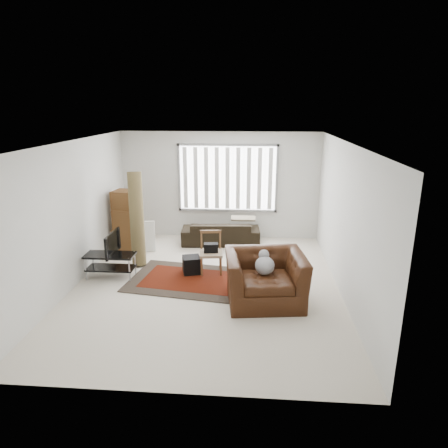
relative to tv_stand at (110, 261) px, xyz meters
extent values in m
plane|color=beige|center=(1.95, -0.24, -0.35)|extent=(6.00, 6.00, 0.00)
cube|color=white|center=(1.95, -0.24, 2.35)|extent=(5.00, 6.00, 0.02)
cube|color=silver|center=(1.95, 2.76, 1.00)|extent=(5.00, 0.02, 2.70)
cube|color=silver|center=(1.95, -3.24, 1.00)|extent=(5.00, 0.02, 2.70)
cube|color=silver|center=(-0.55, -0.24, 1.00)|extent=(0.02, 6.00, 2.70)
cube|color=silver|center=(4.45, -0.24, 1.00)|extent=(0.02, 6.00, 2.70)
cube|color=white|center=(2.15, 2.74, 1.20)|extent=(2.40, 0.01, 1.60)
cube|color=gray|center=(2.15, 2.72, 1.20)|extent=(2.52, 0.06, 1.72)
cube|color=white|center=(2.15, 2.68, 1.20)|extent=(2.40, 0.02, 1.55)
cube|color=black|center=(1.64, -0.04, -0.34)|extent=(2.60, 1.92, 0.02)
cube|color=#4F1407|center=(1.64, -0.04, -0.33)|extent=(2.04, 1.36, 0.00)
cube|color=black|center=(0.00, 0.00, 0.12)|extent=(0.98, 0.44, 0.04)
cube|color=black|center=(0.00, 0.00, -0.16)|extent=(0.94, 0.41, 0.03)
cylinder|color=#B2B2B7|center=(-0.44, -0.19, -0.11)|extent=(0.03, 0.03, 0.49)
cylinder|color=#B2B2B7|center=(0.44, -0.19, -0.11)|extent=(0.03, 0.03, 0.49)
cylinder|color=#B2B2B7|center=(-0.44, 0.19, -0.11)|extent=(0.03, 0.03, 0.49)
cylinder|color=#B2B2B7|center=(0.44, 0.19, -0.11)|extent=(0.03, 0.03, 0.49)
imported|color=black|center=(0.00, 0.00, 0.36)|extent=(0.10, 0.79, 0.45)
cube|color=black|center=(1.58, 0.30, -0.16)|extent=(0.43, 0.43, 0.34)
cube|color=brown|center=(-0.15, 1.60, -0.09)|extent=(0.67, 0.63, 0.53)
cube|color=brown|center=(-0.13, 1.57, 0.41)|extent=(0.61, 0.57, 0.48)
cube|color=brown|center=(-0.17, 1.62, 0.86)|extent=(0.56, 0.56, 0.42)
cube|color=silver|center=(0.24, 1.51, 0.01)|extent=(0.59, 0.28, 0.72)
cylinder|color=brown|center=(0.35, 0.78, 0.65)|extent=(0.45, 0.67, 2.01)
imported|color=black|center=(2.02, 2.21, 0.01)|extent=(1.96, 0.96, 0.74)
cube|color=#877158|center=(1.98, 0.37, 0.07)|extent=(0.51, 0.51, 0.05)
cylinder|color=brown|center=(1.81, 0.15, -0.14)|extent=(0.04, 0.04, 0.43)
cylinder|color=brown|center=(2.19, 0.20, -0.14)|extent=(0.04, 0.04, 0.43)
cylinder|color=brown|center=(1.76, 0.54, -0.14)|extent=(0.04, 0.04, 0.43)
cylinder|color=brown|center=(2.14, 0.58, -0.14)|extent=(0.04, 0.04, 0.43)
cube|color=brown|center=(1.95, 0.57, 0.47)|extent=(0.44, 0.09, 0.06)
cube|color=brown|center=(1.76, 0.55, 0.29)|extent=(0.05, 0.05, 0.43)
cube|color=brown|center=(2.14, 0.59, 0.29)|extent=(0.05, 0.05, 0.43)
cube|color=black|center=(1.98, 0.37, 0.19)|extent=(0.30, 0.20, 0.18)
imported|color=#371A0B|center=(3.05, -0.79, 0.15)|extent=(1.49, 1.33, 1.00)
ellipsoid|color=#59595B|center=(3.05, -0.79, 0.29)|extent=(0.32, 0.39, 0.25)
sphere|color=#59595B|center=(3.02, -0.60, 0.45)|extent=(0.19, 0.19, 0.19)
camera|label=1|loc=(2.83, -7.19, 2.98)|focal=32.00mm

